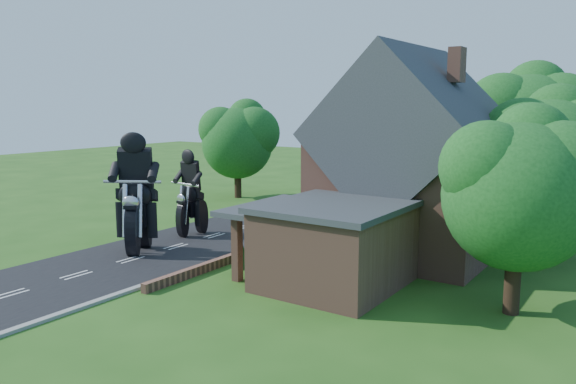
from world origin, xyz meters
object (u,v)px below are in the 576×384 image
Objects in this scene: garden_wall at (297,235)px; house at (412,166)px; motorcycle_lead at (138,235)px; motorcycle_follow at (192,223)px; annex at (332,243)px.

house is (6.19, 1.00, 4.14)m from garden_wall.
motorcycle_lead is (-11.24, -7.82, -3.44)m from house.
garden_wall is at bearing -156.48° from motorcycle_lead.
motorcycle_lead is 1.23× the size of motorcycle_follow.
annex is 10.70m from motorcycle_lead.
house is at bearing -175.15° from motorcycle_lead.
annex is 11.47m from motorcycle_follow.
garden_wall is 13.92× the size of motorcycle_follow.
motorcycle_lead is (-10.61, -1.02, -0.86)m from annex.
motorcycle_follow is (-11.59, -3.61, -3.61)m from house.
motorcycle_lead is at bearing -145.18° from house.
house is 12.66m from motorcycle_follow.
annex is at bearing -95.24° from house.
motorcycle_follow is at bearing 163.78° from annex.
garden_wall is 8.19m from annex.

